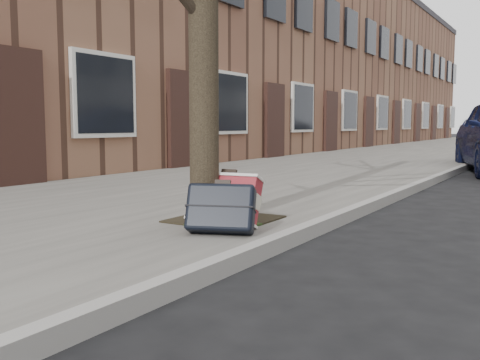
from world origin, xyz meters
The scene contains 6 objects.
ground centered at (0.00, 0.00, 0.00)m, with size 120.00×120.00×0.00m, color black.
near_sidewalk centered at (-3.70, 15.00, 0.06)m, with size 5.00×70.00×0.12m, color slate.
house_near centered at (-9.60, 16.00, 3.50)m, with size 6.80×40.00×7.00m, color brown.
dirt_patch centered at (-2.00, 1.20, 0.13)m, with size 0.85×0.85×0.01m, color black.
suitcase_red centered at (-1.83, 0.94, 0.35)m, with size 0.59×0.16×0.43m, color maroon.
suitcase_navy centered at (-1.67, 0.65, 0.33)m, with size 0.54×0.17×0.39m, color black.
Camera 1 is at (0.67, -2.87, 0.99)m, focal length 40.00 mm.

